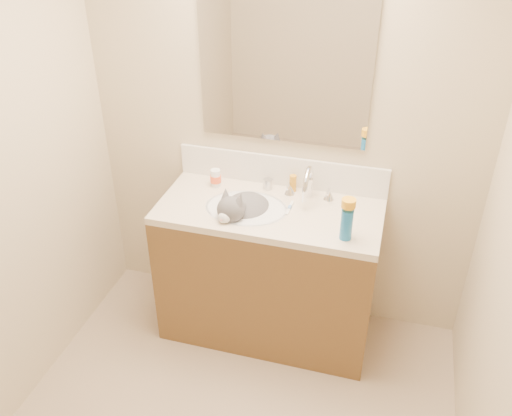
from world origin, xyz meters
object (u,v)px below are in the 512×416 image
Objects in this scene: cat at (244,213)px; spray_can at (346,224)px; pill_bottle at (216,178)px; amber_bottle at (293,183)px; basin at (246,219)px; silver_jar at (268,184)px; vanity_cabinet at (268,274)px; faucet at (308,186)px.

cat is 2.61× the size of spray_can.
pill_bottle is 1.04× the size of amber_bottle.
spray_can reaches higher than basin.
spray_can is (0.78, -0.32, 0.03)m from pill_bottle.
silver_jar is 0.62m from spray_can.
spray_can is at bearing -21.68° from vanity_cabinet.
silver_jar is at bearing -174.47° from amber_bottle.
cat is (-0.01, -0.01, 0.04)m from basin.
amber_bottle is at bearing 67.06° from cat.
faucet is at bearing 128.93° from spray_can.
cat is 4.17× the size of pill_bottle.
vanity_cabinet is 0.58m from faucet.
cat is at bearing -153.20° from basin.
pill_bottle reaches higher than basin.
vanity_cabinet is 0.63m from pill_bottle.
faucet is 1.73× the size of spray_can.
silver_jar is at bearing 90.67° from cat.
faucet reaches higher than basin.
basin is 0.32m from pill_bottle.
amber_bottle is at bearing 142.33° from faucet.
basin is at bearing -165.96° from vanity_cabinet.
faucet is 2.77× the size of pill_bottle.
basin is 0.38m from faucet.
pill_bottle reaches higher than amber_bottle.
cat is 0.59m from spray_can.
faucet is 0.13m from amber_bottle.
basin is 7.53× the size of silver_jar.
vanity_cabinet is 11.86× the size of pill_bottle.
amber_bottle is at bearing 50.84° from basin.
amber_bottle is at bearing 69.72° from vanity_cabinet.
cat is (-0.13, -0.04, 0.42)m from vanity_cabinet.
silver_jar reaches higher than vanity_cabinet.
vanity_cabinet is 0.44m from cat.
spray_can is (0.35, -0.39, 0.03)m from amber_bottle.
silver_jar is at bearing 107.09° from vanity_cabinet.
basin is 4.45× the size of pill_bottle.
silver_jar is at bearing 165.17° from faucet.
vanity_cabinet is 12.39× the size of amber_bottle.
vanity_cabinet is 0.55m from amber_bottle.
basin is 1.61× the size of faucet.
cat reaches higher than vanity_cabinet.
pill_bottle is (-0.22, 0.19, 0.08)m from cat.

